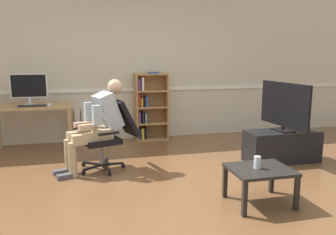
% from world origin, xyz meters
% --- Properties ---
extents(ground_plane, '(18.00, 18.00, 0.00)m').
position_xyz_m(ground_plane, '(0.00, 0.00, 0.00)').
color(ground_plane, brown).
extents(back_wall, '(12.00, 0.13, 2.70)m').
position_xyz_m(back_wall, '(0.00, 2.65, 1.35)').
color(back_wall, beige).
rests_on(back_wall, ground_plane).
extents(computer_desk, '(1.26, 0.65, 0.76)m').
position_xyz_m(computer_desk, '(-1.80, 2.15, 0.65)').
color(computer_desk, tan).
rests_on(computer_desk, ground_plane).
extents(imac_monitor, '(0.58, 0.14, 0.50)m').
position_xyz_m(imac_monitor, '(-1.83, 2.23, 1.05)').
color(imac_monitor, silver).
rests_on(imac_monitor, computer_desk).
extents(keyboard, '(0.42, 0.12, 0.02)m').
position_xyz_m(keyboard, '(-1.77, 2.01, 0.77)').
color(keyboard, black).
rests_on(keyboard, computer_desk).
extents(computer_mouse, '(0.06, 0.10, 0.03)m').
position_xyz_m(computer_mouse, '(-1.51, 2.03, 0.77)').
color(computer_mouse, white).
rests_on(computer_mouse, computer_desk).
extents(bookshelf, '(0.60, 0.29, 1.25)m').
position_xyz_m(bookshelf, '(0.19, 2.44, 0.61)').
color(bookshelf, '#AD7F4C').
rests_on(bookshelf, ground_plane).
extents(radiator, '(0.69, 0.08, 0.61)m').
position_xyz_m(radiator, '(-0.80, 2.54, 0.30)').
color(radiator, white).
rests_on(radiator, ground_plane).
extents(office_chair, '(0.84, 0.68, 0.96)m').
position_xyz_m(office_chair, '(-0.63, 0.97, 0.52)').
color(office_chair, black).
rests_on(office_chair, ground_plane).
extents(person_seated, '(0.97, 0.58, 1.23)m').
position_xyz_m(person_seated, '(-0.82, 0.91, 0.66)').
color(person_seated, tan).
rests_on(person_seated, ground_plane).
extents(tv_stand, '(1.07, 0.44, 0.46)m').
position_xyz_m(tv_stand, '(1.83, 0.65, 0.23)').
color(tv_stand, black).
rests_on(tv_stand, ground_plane).
extents(tv_screen, '(0.23, 1.03, 0.71)m').
position_xyz_m(tv_screen, '(1.83, 0.65, 0.83)').
color(tv_screen, black).
rests_on(tv_screen, tv_stand).
extents(coffee_table, '(0.63, 0.54, 0.39)m').
position_xyz_m(coffee_table, '(0.79, -0.60, 0.34)').
color(coffee_table, black).
rests_on(coffee_table, ground_plane).
extents(drinking_glass, '(0.07, 0.07, 0.13)m').
position_xyz_m(drinking_glass, '(0.75, -0.60, 0.46)').
color(drinking_glass, silver).
rests_on(drinking_glass, coffee_table).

